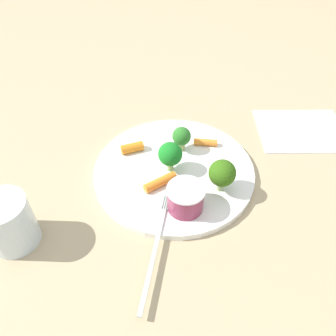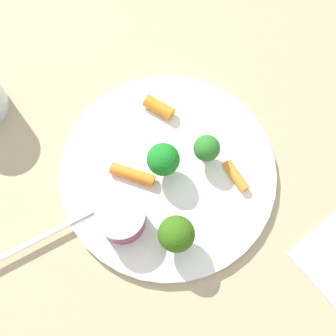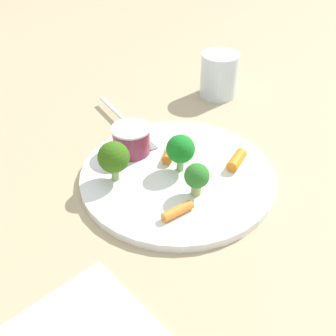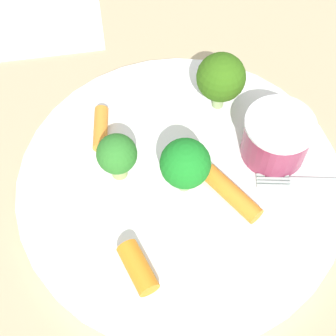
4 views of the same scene
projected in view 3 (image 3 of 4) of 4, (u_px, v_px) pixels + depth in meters
The scene contains 11 objects.
ground_plane at pixel (177, 178), 0.59m from camera, with size 2.40×2.40×0.00m, color tan.
plate at pixel (177, 175), 0.59m from camera, with size 0.28×0.28×0.01m, color white.
sauce_cup at pixel (131, 140), 0.61m from camera, with size 0.06×0.06×0.04m.
broccoli_floret_0 at pixel (182, 150), 0.57m from camera, with size 0.04×0.04×0.06m.
broccoli_floret_1 at pixel (197, 177), 0.53m from camera, with size 0.03×0.03×0.05m.
broccoli_floret_2 at pixel (114, 158), 0.55m from camera, with size 0.04×0.04×0.06m.
carrot_stick_0 at pixel (237, 160), 0.60m from camera, with size 0.02×0.02×0.04m, color orange.
carrot_stick_1 at pixel (172, 150), 0.62m from camera, with size 0.02×0.02×0.06m, color orange.
carrot_stick_2 at pixel (178, 211), 0.51m from camera, with size 0.01×0.01×0.04m, color orange.
fork at pixel (126, 122), 0.69m from camera, with size 0.09×0.18×0.00m.
drinking_glass at pixel (219, 75), 0.77m from camera, with size 0.07×0.07×0.08m, color silver.
Camera 3 is at (0.39, 0.24, 0.38)m, focal length 43.40 mm.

